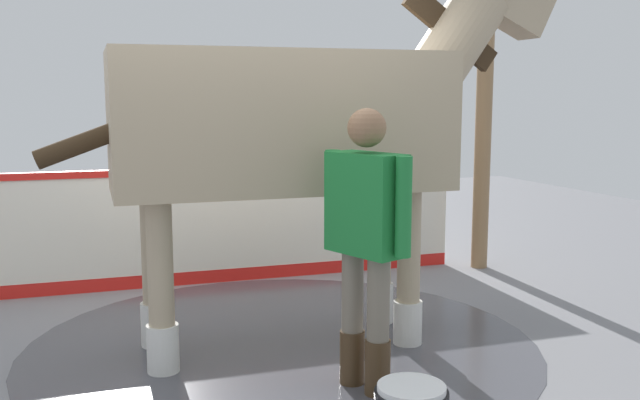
{
  "coord_description": "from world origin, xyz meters",
  "views": [
    {
      "loc": [
        1.16,
        4.73,
        1.73
      ],
      "look_at": [
        -0.46,
        0.63,
        1.07
      ],
      "focal_mm": 40.21,
      "sensor_mm": 36.0,
      "label": 1
    }
  ],
  "objects": [
    {
      "name": "horse",
      "position": [
        -0.48,
        0.19,
        1.52
      ],
      "size": [
        3.6,
        1.05,
        2.68
      ],
      "rotation": [
        0.0,
        0.0,
        3.08
      ],
      "color": "tan",
      "rests_on": "ground"
    },
    {
      "name": "handler",
      "position": [
        -0.57,
        1.08,
        0.95
      ],
      "size": [
        0.36,
        0.64,
        1.65
      ],
      "rotation": [
        0.0,
        0.0,
        6.61
      ],
      "color": "#47331E",
      "rests_on": "ground"
    },
    {
      "name": "roof_post_near",
      "position": [
        -2.93,
        -1.23,
        1.4
      ],
      "size": [
        0.16,
        0.16,
        2.79
      ],
      "primitive_type": "cylinder",
      "color": "olive",
      "rests_on": "ground"
    },
    {
      "name": "wet_patch",
      "position": [
        -0.36,
        0.18,
        0.0
      ],
      "size": [
        3.54,
        3.54,
        0.0
      ],
      "primitive_type": "cylinder",
      "color": "#4C4C54",
      "rests_on": "ground"
    },
    {
      "name": "ground_plane",
      "position": [
        0.0,
        0.0,
        -0.01
      ],
      "size": [
        16.0,
        16.0,
        0.02
      ],
      "primitive_type": "cube",
      "color": "gray"
    },
    {
      "name": "barrier_wall",
      "position": [
        -0.47,
        -1.64,
        0.49
      ],
      "size": [
        4.4,
        0.36,
        1.07
      ],
      "color": "silver",
      "rests_on": "ground"
    }
  ]
}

